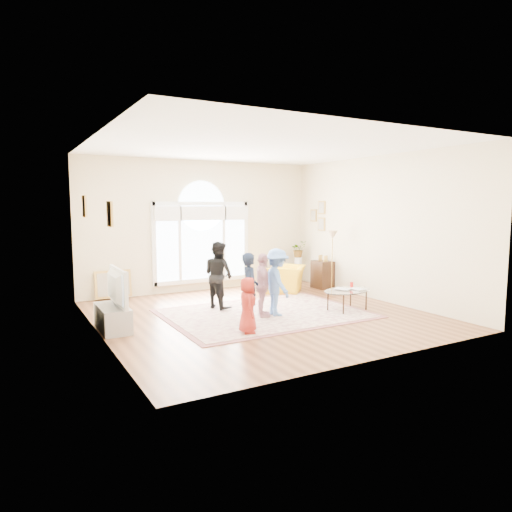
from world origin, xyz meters
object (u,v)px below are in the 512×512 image
area_rug (265,313)px  armchair (286,279)px  tv_console (113,318)px  coffee_table (347,291)px  television (112,287)px

area_rug → armchair: bearing=47.0°
area_rug → armchair: (1.62, 1.74, 0.31)m
tv_console → coffee_table: coffee_table is taller
tv_console → television: (0.01, -0.00, 0.53)m
television → area_rug: bearing=-5.3°
coffee_table → armchair: size_ratio=1.24×
television → coffee_table: (4.44, -0.82, -0.34)m
tv_console → television: television is taller
coffee_table → armchair: 2.30m
area_rug → armchair: 2.40m
area_rug → television: television is taller
armchair → tv_console: bearing=-29.7°
armchair → television: bearing=-29.7°
television → tv_console: bearing=180.0°
area_rug → coffee_table: 1.73m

